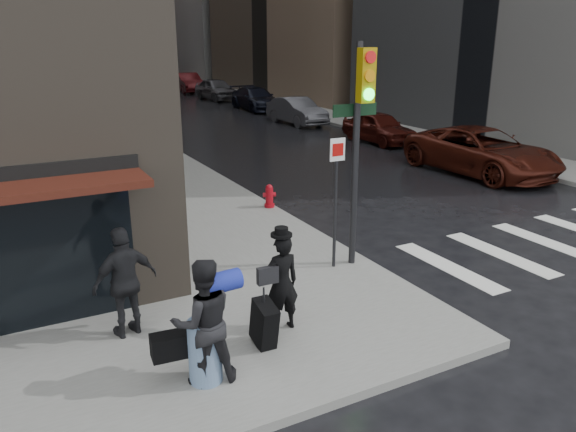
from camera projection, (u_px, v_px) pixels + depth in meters
name	position (u px, v px, depth m)	size (l,w,h in m)	color
ground	(338.00, 323.00, 9.86)	(140.00, 140.00, 0.00)	black
sidewalk_left	(85.00, 121.00, 32.52)	(4.00, 50.00, 0.15)	slate
sidewalk_right	(290.00, 107.00, 38.54)	(3.00, 50.00, 0.15)	slate
crosswalk	(569.00, 237.00, 14.04)	(8.50, 3.00, 0.01)	silver
man_overcoat	(278.00, 290.00, 9.06)	(0.95, 0.90, 1.82)	black
man_jeans	(203.00, 322.00, 7.71)	(1.31, 0.79, 1.85)	black
man_greycoat	(125.00, 282.00, 8.95)	(1.16, 0.68, 1.85)	black
traffic_light	(358.00, 127.00, 11.09)	(1.14, 0.49, 4.57)	black
fire_hydrant	(269.00, 197.00, 15.90)	(0.38, 0.29, 0.66)	#A50A15
parked_car_0	(481.00, 151.00, 20.22)	(2.73, 5.92, 1.64)	#44150D
parked_car_1	(379.00, 127.00, 26.16)	(1.70, 4.21, 1.44)	#41120D
parked_car_2	(297.00, 111.00, 31.55)	(1.56, 4.48, 1.48)	#4C4C51
parked_car_3	(256.00, 99.00, 37.50)	(2.06, 5.08, 1.47)	black
parked_car_4	(216.00, 89.00, 43.06)	(1.95, 4.85, 1.65)	#4B4A4F
parked_car_5	(188.00, 83.00, 48.73)	(1.77, 5.07, 1.67)	#3E0C0E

